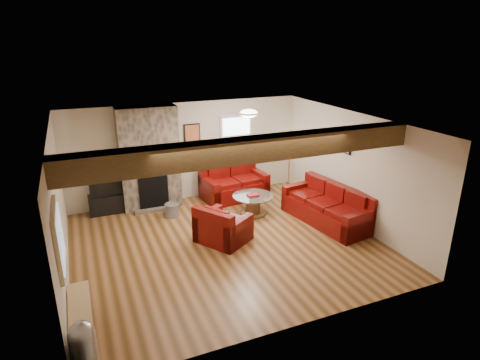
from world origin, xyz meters
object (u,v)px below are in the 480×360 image
(loveseat, at_px, (234,182))
(coffee_table, at_px, (253,205))
(sofa_three, at_px, (327,205))
(television, at_px, (107,185))
(floor_lamp, at_px, (290,143))
(tv_cabinet, at_px, (109,203))
(armchair_red, at_px, (223,223))

(loveseat, height_order, coffee_table, loveseat)
(sofa_three, distance_m, coffee_table, 1.72)
(coffee_table, distance_m, television, 3.48)
(sofa_three, relative_size, floor_lamp, 1.42)
(tv_cabinet, bearing_deg, television, 0.00)
(armchair_red, height_order, floor_lamp, floor_lamp)
(sofa_three, height_order, loveseat, loveseat)
(armchair_red, relative_size, coffee_table, 0.99)
(sofa_three, bearing_deg, tv_cabinet, -127.17)
(sofa_three, height_order, armchair_red, sofa_three)
(armchair_red, distance_m, coffee_table, 1.49)
(tv_cabinet, xyz_separation_m, floor_lamp, (4.78, -0.24, 1.08))
(sofa_three, distance_m, television, 5.15)
(loveseat, bearing_deg, tv_cabinet, 167.65)
(sofa_three, height_order, tv_cabinet, sofa_three)
(armchair_red, bearing_deg, loveseat, -60.29)
(armchair_red, xyz_separation_m, coffee_table, (1.12, 0.97, -0.15))
(tv_cabinet, bearing_deg, coffee_table, -24.34)
(sofa_three, relative_size, armchair_red, 2.27)
(coffee_table, distance_m, tv_cabinet, 3.45)
(floor_lamp, bearing_deg, television, 177.08)
(television, bearing_deg, sofa_three, -28.66)
(sofa_three, relative_size, coffee_table, 2.25)
(loveseat, xyz_separation_m, coffee_table, (0.02, -1.12, -0.20))
(tv_cabinet, xyz_separation_m, television, (0.00, 0.00, 0.47))
(armchair_red, height_order, television, television)
(sofa_three, distance_m, floor_lamp, 2.41)
(sofa_three, height_order, television, television)
(loveseat, bearing_deg, coffee_table, -95.72)
(loveseat, distance_m, coffee_table, 1.14)
(tv_cabinet, relative_size, floor_lamp, 0.60)
(armchair_red, xyz_separation_m, television, (-2.03, 2.40, 0.31))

